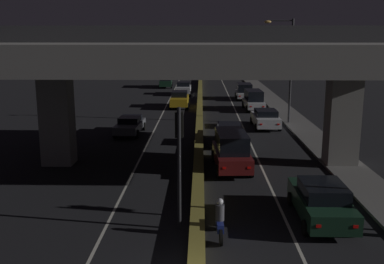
# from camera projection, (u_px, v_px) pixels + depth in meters

# --- Properties ---
(lane_line_left_inner) EXTENTS (0.12, 126.00, 0.00)m
(lane_line_left_inner) POSITION_uv_depth(u_px,v_px,m) (166.00, 106.00, 46.79)
(lane_line_left_inner) COLOR beige
(lane_line_left_inner) RESTS_ON ground_plane
(lane_line_right_inner) EXTENTS (0.12, 126.00, 0.00)m
(lane_line_right_inner) POSITION_uv_depth(u_px,v_px,m) (234.00, 107.00, 46.65)
(lane_line_right_inner) COLOR beige
(lane_line_right_inner) RESTS_ON ground_plane
(median_divider) EXTENTS (0.56, 126.00, 0.44)m
(median_divider) POSITION_uv_depth(u_px,v_px,m) (200.00, 104.00, 46.67)
(median_divider) COLOR olive
(median_divider) RESTS_ON ground_plane
(sidewalk_right) EXTENTS (2.28, 126.00, 0.13)m
(sidewalk_right) POSITION_uv_depth(u_px,v_px,m) (292.00, 118.00, 39.70)
(sidewalk_right) COLOR #5B5956
(sidewalk_right) RESTS_ON ground_plane
(elevated_overpass) EXTENTS (22.79, 12.48, 7.76)m
(elevated_overpass) POSITION_uv_depth(u_px,v_px,m) (199.00, 59.00, 24.52)
(elevated_overpass) COLOR gray
(elevated_overpass) RESTS_ON ground_plane
(traffic_light_left_of_median) EXTENTS (0.30, 0.49, 4.70)m
(traffic_light_left_of_median) POSITION_uv_depth(u_px,v_px,m) (179.00, 147.00, 16.57)
(traffic_light_left_of_median) COLOR black
(traffic_light_left_of_median) RESTS_ON ground_plane
(street_lamp) EXTENTS (2.40, 0.32, 8.56)m
(street_lamp) POSITION_uv_depth(u_px,v_px,m) (287.00, 63.00, 36.54)
(street_lamp) COLOR #2D2D30
(street_lamp) RESTS_ON ground_plane
(car_dark_green_lead) EXTENTS (2.03, 4.56, 1.58)m
(car_dark_green_lead) POSITION_uv_depth(u_px,v_px,m) (321.00, 201.00, 17.80)
(car_dark_green_lead) COLOR black
(car_dark_green_lead) RESTS_ON ground_plane
(car_dark_red_second) EXTENTS (2.13, 4.68, 2.08)m
(car_dark_red_second) POSITION_uv_depth(u_px,v_px,m) (231.00, 150.00, 24.63)
(car_dark_red_second) COLOR #591414
(car_dark_red_second) RESTS_ON ground_plane
(car_grey_third) EXTENTS (1.98, 4.27, 1.42)m
(car_grey_third) POSITION_uv_depth(u_px,v_px,m) (229.00, 133.00, 30.51)
(car_grey_third) COLOR #515459
(car_grey_third) RESTS_ON ground_plane
(car_white_fourth) EXTENTS (2.07, 4.44, 1.48)m
(car_white_fourth) POSITION_uv_depth(u_px,v_px,m) (265.00, 118.00, 35.89)
(car_white_fourth) COLOR silver
(car_white_fourth) RESTS_ON ground_plane
(car_white_fifth) EXTENTS (1.99, 4.47, 1.97)m
(car_white_fifth) POSITION_uv_depth(u_px,v_px,m) (254.00, 100.00, 44.41)
(car_white_fifth) COLOR silver
(car_white_fifth) RESTS_ON ground_plane
(car_white_sixth) EXTENTS (2.03, 4.12, 1.82)m
(car_white_sixth) POSITION_uv_depth(u_px,v_px,m) (244.00, 91.00, 51.93)
(car_white_sixth) COLOR silver
(car_white_sixth) RESTS_ON ground_plane
(car_grey_lead_oncoming) EXTENTS (2.00, 4.35, 1.31)m
(car_grey_lead_oncoming) POSITION_uv_depth(u_px,v_px,m) (130.00, 125.00, 33.59)
(car_grey_lead_oncoming) COLOR #515459
(car_grey_lead_oncoming) RESTS_ON ground_plane
(car_taxi_yellow_second_oncoming) EXTENTS (1.92, 4.43, 1.65)m
(car_taxi_yellow_second_oncoming) POSITION_uv_depth(u_px,v_px,m) (180.00, 99.00, 46.09)
(car_taxi_yellow_second_oncoming) COLOR gold
(car_taxi_yellow_second_oncoming) RESTS_ON ground_plane
(car_white_third_oncoming) EXTENTS (1.95, 4.07, 1.58)m
(car_white_third_oncoming) POSITION_uv_depth(u_px,v_px,m) (183.00, 88.00, 56.15)
(car_white_third_oncoming) COLOR silver
(car_white_third_oncoming) RESTS_ON ground_plane
(car_dark_green_fourth_oncoming) EXTENTS (2.00, 4.68, 2.04)m
(car_dark_green_fourth_oncoming) POSITION_uv_depth(u_px,v_px,m) (166.00, 80.00, 63.98)
(car_dark_green_fourth_oncoming) COLOR black
(car_dark_green_fourth_oncoming) RESTS_ON ground_plane
(motorcycle_blue_filtering_near) EXTENTS (0.33, 1.90, 1.50)m
(motorcycle_blue_filtering_near) POSITION_uv_depth(u_px,v_px,m) (220.00, 221.00, 16.27)
(motorcycle_blue_filtering_near) COLOR black
(motorcycle_blue_filtering_near) RESTS_ON ground_plane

